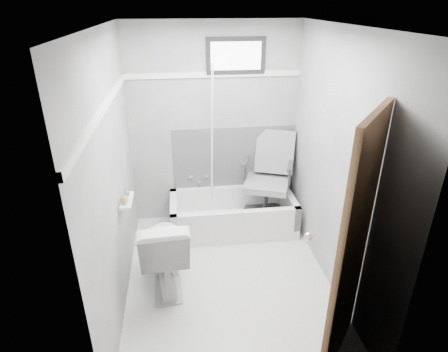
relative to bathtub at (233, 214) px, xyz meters
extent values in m
plane|color=white|center=(-0.18, -0.93, -0.21)|extent=(2.60, 2.60, 0.00)
plane|color=silver|center=(-0.18, -0.93, 2.19)|extent=(2.60, 2.60, 0.00)
cube|color=slate|center=(-0.18, 0.37, 0.99)|extent=(2.00, 0.02, 2.40)
cube|color=slate|center=(-0.18, -2.23, 0.99)|extent=(2.00, 0.02, 2.40)
cube|color=slate|center=(-1.18, -0.93, 0.99)|extent=(0.02, 2.60, 2.40)
cube|color=slate|center=(0.82, -0.93, 0.99)|extent=(0.02, 2.60, 2.40)
imported|color=silver|center=(-0.80, -0.90, 0.19)|extent=(0.51, 0.85, 0.80)
cube|color=#4C4C4F|center=(0.07, 0.36, 0.59)|extent=(1.50, 0.02, 0.78)
cube|color=white|center=(-0.18, 0.36, 1.61)|extent=(2.00, 0.02, 0.06)
cube|color=white|center=(-1.17, -0.93, 1.61)|extent=(0.02, 2.60, 0.06)
cylinder|color=white|center=(-0.23, 0.13, 0.84)|extent=(0.02, 0.38, 1.92)
cube|color=silver|center=(-1.11, -0.79, 0.69)|extent=(0.10, 0.32, 0.02)
imported|color=tan|center=(-1.12, -0.87, 0.76)|extent=(0.07, 0.07, 0.12)
imported|color=slate|center=(-1.12, -0.73, 0.75)|extent=(0.09, 0.09, 0.08)
camera|label=1|loc=(-0.60, -3.90, 2.37)|focal=30.00mm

